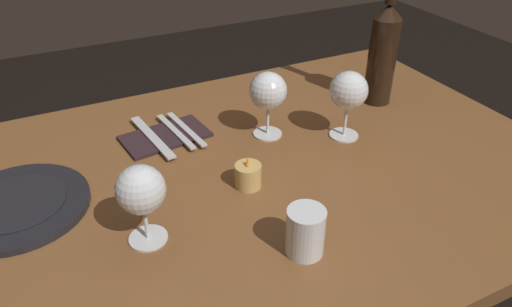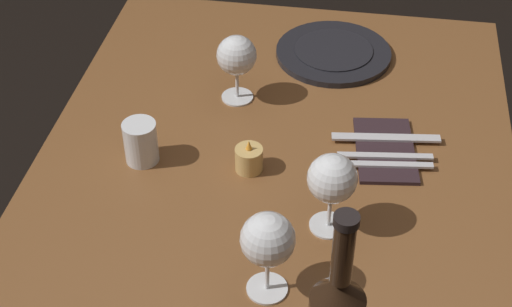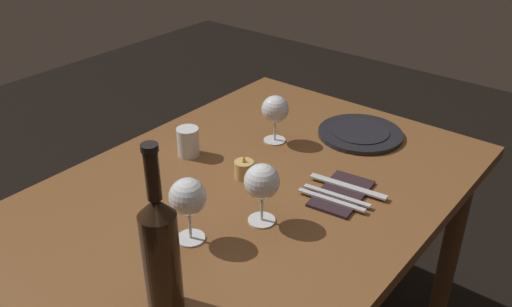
# 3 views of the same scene
# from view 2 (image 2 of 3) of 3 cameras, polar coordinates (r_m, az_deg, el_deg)

# --- Properties ---
(dining_table) EXTENTS (1.30, 0.90, 0.74)m
(dining_table) POSITION_cam_2_polar(r_m,az_deg,el_deg) (1.46, 0.97, -4.97)
(dining_table) COLOR brown
(dining_table) RESTS_ON ground
(wine_glass_left) EXTENTS (0.08, 0.08, 0.15)m
(wine_glass_left) POSITION_cam_2_polar(r_m,az_deg,el_deg) (1.25, 5.68, -1.98)
(wine_glass_left) COLOR white
(wine_glass_left) RESTS_ON dining_table
(wine_glass_right) EXTENTS (0.08, 0.08, 0.15)m
(wine_glass_right) POSITION_cam_2_polar(r_m,az_deg,el_deg) (1.55, -1.45, 7.21)
(wine_glass_right) COLOR white
(wine_glass_right) RESTS_ON dining_table
(wine_glass_centre) EXTENTS (0.08, 0.08, 0.16)m
(wine_glass_centre) POSITION_cam_2_polar(r_m,az_deg,el_deg) (1.15, 0.88, -6.52)
(wine_glass_centre) COLOR white
(wine_glass_centre) RESTS_ON dining_table
(water_tumbler) EXTENTS (0.06, 0.06, 0.08)m
(water_tumbler) POSITION_cam_2_polar(r_m,az_deg,el_deg) (1.44, -8.54, 0.70)
(water_tumbler) COLOR white
(water_tumbler) RESTS_ON dining_table
(votive_candle) EXTENTS (0.05, 0.05, 0.07)m
(votive_candle) POSITION_cam_2_polar(r_m,az_deg,el_deg) (1.42, -0.53, -0.45)
(votive_candle) COLOR #DBB266
(votive_candle) RESTS_ON dining_table
(dinner_plate) EXTENTS (0.26, 0.26, 0.02)m
(dinner_plate) POSITION_cam_2_polar(r_m,az_deg,el_deg) (1.74, 5.77, 7.46)
(dinner_plate) COLOR black
(dinner_plate) RESTS_ON dining_table
(folded_napkin) EXTENTS (0.20, 0.13, 0.01)m
(folded_napkin) POSITION_cam_2_polar(r_m,az_deg,el_deg) (1.49, 9.57, 0.25)
(folded_napkin) COLOR #2D1E23
(folded_napkin) RESTS_ON dining_table
(fork_inner) EXTENTS (0.04, 0.18, 0.00)m
(fork_inner) POSITION_cam_2_polar(r_m,az_deg,el_deg) (1.46, 9.57, -0.18)
(fork_inner) COLOR silver
(fork_inner) RESTS_ON folded_napkin
(fork_outer) EXTENTS (0.04, 0.18, 0.00)m
(fork_outer) POSITION_cam_2_polar(r_m,az_deg,el_deg) (1.44, 9.53, -0.81)
(fork_outer) COLOR silver
(fork_outer) RESTS_ON folded_napkin
(table_knife) EXTENTS (0.05, 0.21, 0.00)m
(table_knife) POSITION_cam_2_polar(r_m,az_deg,el_deg) (1.51, 9.63, 1.17)
(table_knife) COLOR silver
(table_knife) RESTS_ON folded_napkin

